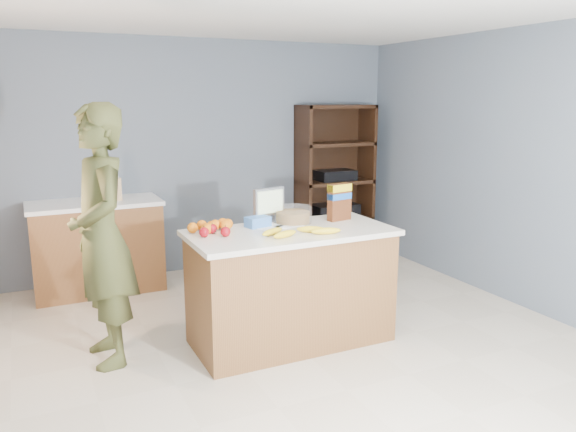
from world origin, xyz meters
name	(u,v)px	position (x,y,z in m)	size (l,w,h in m)	color
floor	(308,356)	(0.00, 0.00, 0.00)	(4.50, 5.00, 0.02)	beige
walls	(310,133)	(0.00, 0.00, 1.65)	(4.52, 5.02, 2.51)	slate
counter_peninsula	(291,291)	(0.00, 0.30, 0.42)	(1.56, 0.76, 0.90)	brown
back_cabinet	(97,246)	(-1.20, 2.20, 0.45)	(1.24, 0.62, 0.90)	brown
shelving_unit	(333,184)	(1.55, 2.35, 0.86)	(0.90, 0.40, 1.80)	black
person	(102,236)	(-1.34, 0.59, 0.93)	(0.68, 0.44, 1.86)	#404420
knife_block	(115,188)	(-1.00, 2.18, 1.02)	(0.12, 0.10, 0.31)	tan
envelopes	(279,227)	(-0.03, 0.44, 0.90)	(0.39, 0.18, 0.00)	white
bananas	(299,232)	(-0.01, 0.14, 0.93)	(0.60, 0.28, 0.05)	yellow
apples	(214,231)	(-0.58, 0.38, 0.94)	(0.22, 0.20, 0.07)	maroon
oranges	(213,226)	(-0.54, 0.52, 0.94)	(0.36, 0.20, 0.08)	orange
blue_carton	(258,222)	(-0.18, 0.51, 0.94)	(0.18, 0.12, 0.08)	blue
salad_bowl	(293,216)	(0.13, 0.53, 0.96)	(0.30, 0.30, 0.13)	#267219
tv	(269,203)	(-0.04, 0.61, 1.06)	(0.28, 0.12, 0.28)	silver
cereal_box	(339,199)	(0.51, 0.45, 1.07)	(0.21, 0.11, 0.30)	#592B14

